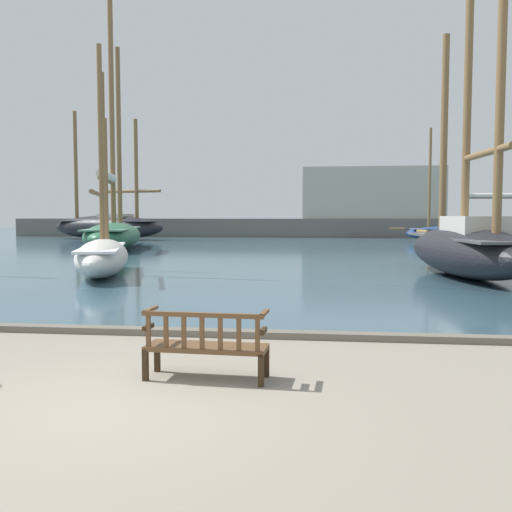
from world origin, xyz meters
name	(u,v)px	position (x,y,z in m)	size (l,w,h in m)	color
ground_plane	(114,407)	(0.00, 0.00, 0.00)	(160.00, 160.00, 0.00)	gray
harbor_water	(298,239)	(0.00, 44.00, 0.04)	(100.00, 80.00, 0.08)	#385666
quay_edge_kerb	(193,332)	(0.00, 3.85, 0.06)	(40.00, 0.30, 0.12)	#675F54
park_bench	(206,344)	(0.80, 1.20, 0.47)	(1.63, 0.60, 0.92)	#322113
sailboat_mid_starboard	(113,230)	(-10.42, 27.26, 1.27)	(5.36, 12.48, 15.35)	#2D6647
sailboat_outer_port	(465,231)	(13.15, 39.96, 0.95)	(10.48, 2.95, 11.49)	navy
sailboat_distant_harbor	(108,224)	(-16.14, 40.95, 1.39)	(11.41, 6.16, 14.12)	black
sailboat_far_port	(466,244)	(7.11, 13.95, 1.19)	(3.49, 11.16, 11.20)	black
sailboat_far_starboard	(102,255)	(-5.29, 12.82, 0.80)	(3.67, 7.09, 7.88)	silver
far_breakwater	(324,217)	(2.28, 48.08, 2.03)	(55.82, 2.40, 6.62)	#66605B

